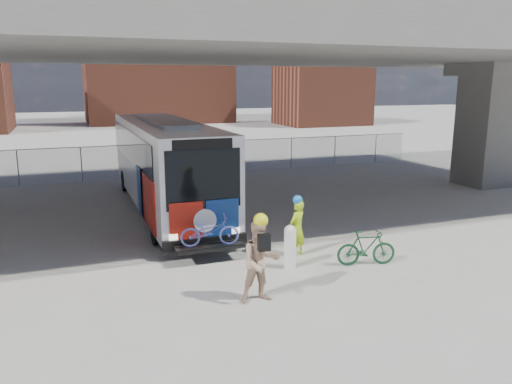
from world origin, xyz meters
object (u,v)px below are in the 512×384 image
bollard (290,245)px  cyclist_tan (261,260)px  bus (165,158)px  cyclist_hivis (297,227)px  bike_parked (366,248)px

bollard → cyclist_tan: 2.35m
bus → cyclist_tan: bus is taller
cyclist_hivis → cyclist_tan: bearing=20.0°
cyclist_tan → bike_parked: size_ratio=1.28×
cyclist_hivis → bollard: bearing=24.2°
bike_parked → cyclist_hivis: bearing=59.7°
bus → bollard: bearing=-76.1°
bus → cyclist_hivis: (2.59, -6.95, -1.22)m
bollard → cyclist_tan: (-1.55, -1.73, 0.35)m
cyclist_tan → bike_parked: (3.67, 1.17, -0.51)m
bollard → cyclist_tan: size_ratio=0.58×
bollard → cyclist_hivis: 1.13m
bike_parked → bollard: bearing=89.6°
cyclist_tan → bike_parked: bearing=19.3°
bike_parked → bus: bearing=40.3°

